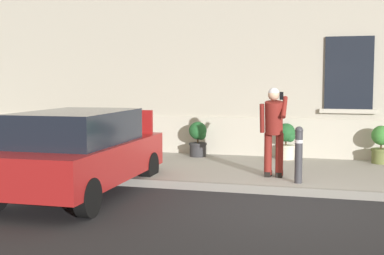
{
  "coord_description": "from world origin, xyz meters",
  "views": [
    {
      "loc": [
        0.85,
        -8.36,
        2.05
      ],
      "look_at": [
        -1.96,
        1.6,
        1.1
      ],
      "focal_mm": 49.29,
      "sensor_mm": 36.0,
      "label": 1
    }
  ],
  "objects": [
    {
      "name": "ground_plane",
      "position": [
        0.0,
        0.0,
        0.0
      ],
      "size": [
        80.0,
        80.0,
        0.0
      ],
      "primitive_type": "plane",
      "color": "#232326"
    },
    {
      "name": "sidewalk",
      "position": [
        0.0,
        2.8,
        0.07
      ],
      "size": [
        24.0,
        3.6,
        0.15
      ],
      "primitive_type": "cube",
      "color": "#99968E",
      "rests_on": "ground"
    },
    {
      "name": "curb_edge",
      "position": [
        0.0,
        0.94,
        0.07
      ],
      "size": [
        24.0,
        0.12,
        0.15
      ],
      "primitive_type": "cube",
      "color": "gray",
      "rests_on": "ground"
    },
    {
      "name": "building_facade",
      "position": [
        0.01,
        5.29,
        3.73
      ],
      "size": [
        24.0,
        1.52,
        7.5
      ],
      "color": "#B2AD9E",
      "rests_on": "ground"
    },
    {
      "name": "hatchback_car_red",
      "position": [
        -3.54,
        -0.04,
        0.79
      ],
      "size": [
        1.87,
        4.1,
        1.5
      ],
      "color": "maroon",
      "rests_on": "ground"
    },
    {
      "name": "bollard_near_person",
      "position": [
        0.14,
        1.35,
        0.71
      ],
      "size": [
        0.15,
        0.15,
        1.04
      ],
      "color": "#333338",
      "rests_on": "sidewalk"
    },
    {
      "name": "person_on_phone",
      "position": [
        -0.37,
        1.78,
        1.15
      ],
      "size": [
        0.51,
        0.51,
        1.74
      ],
      "rotation": [
        0.0,
        0.0,
        -0.17
      ],
      "color": "maroon",
      "rests_on": "sidewalk"
    },
    {
      "name": "planter_terracotta",
      "position": [
        -4.63,
        3.96,
        0.61
      ],
      "size": [
        0.44,
        0.44,
        0.86
      ],
      "color": "#B25B38",
      "rests_on": "sidewalk"
    },
    {
      "name": "planter_charcoal",
      "position": [
        -2.5,
        4.07,
        0.61
      ],
      "size": [
        0.44,
        0.44,
        0.86
      ],
      "color": "#2D2D30",
      "rests_on": "sidewalk"
    },
    {
      "name": "planter_cream",
      "position": [
        -0.36,
        4.21,
        0.61
      ],
      "size": [
        0.44,
        0.44,
        0.86
      ],
      "color": "beige",
      "rests_on": "sidewalk"
    },
    {
      "name": "planter_olive",
      "position": [
        1.78,
        4.15,
        0.61
      ],
      "size": [
        0.44,
        0.44,
        0.86
      ],
      "color": "#606B38",
      "rests_on": "sidewalk"
    }
  ]
}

